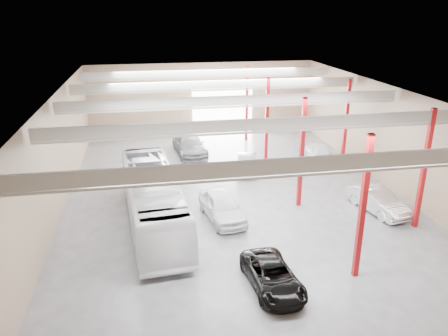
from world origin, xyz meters
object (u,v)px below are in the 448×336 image
object	(u,v)px
car_row_b	(247,164)
car_row_c	(189,144)
black_sedan	(272,276)
car_right_far	(320,154)
car_right_near	(378,201)
car_row_a	(222,206)
coach_bus	(153,199)

from	to	relation	value
car_row_b	car_row_c	distance (m)	6.49
black_sedan	car_right_far	world-z (taller)	car_right_far
black_sedan	car_right_near	xyz separation A→B (m)	(8.65, 6.44, 0.11)
black_sedan	car_right_near	bearing A→B (deg)	32.12
car_row_a	car_row_b	distance (m)	8.18
black_sedan	coach_bus	bearing A→B (deg)	121.04
coach_bus	black_sedan	xyz separation A→B (m)	(5.08, -7.09, -1.03)
car_row_b	car_right_far	world-z (taller)	car_right_far
car_right_far	black_sedan	bearing A→B (deg)	-111.78
car_right_far	car_row_a	bearing A→B (deg)	-131.45
coach_bus	car_row_b	size ratio (longest dim) A/B	2.93
black_sedan	car_row_b	bearing A→B (deg)	76.86
car_row_b	car_right_far	bearing A→B (deg)	24.12
car_row_b	car_row_c	world-z (taller)	car_row_c
car_right_near	car_right_far	xyz separation A→B (m)	(0.00, 9.45, -0.00)
black_sedan	car_row_b	xyz separation A→B (m)	(2.23, 14.74, 0.06)
coach_bus	car_row_c	world-z (taller)	coach_bus
car_right_near	car_right_far	bearing A→B (deg)	78.57
car_row_b	car_right_near	bearing A→B (deg)	-38.36
black_sedan	car_row_c	xyz separation A→B (m)	(-1.65, 19.94, 0.23)
car_row_c	car_right_near	bearing A→B (deg)	-58.29
car_row_a	car_row_c	world-z (taller)	car_row_c
coach_bus	car_row_a	world-z (taller)	coach_bus
car_row_a	car_right_near	size ratio (longest dim) A/B	1.09
car_row_c	car_right_far	size ratio (longest dim) A/B	1.37
coach_bus	car_row_b	distance (m)	10.62
car_row_c	car_right_near	distance (m)	16.98
coach_bus	car_row_c	distance (m)	13.31
black_sedan	car_right_near	size ratio (longest dim) A/B	1.00
car_row_a	car_right_near	bearing A→B (deg)	-13.77
black_sedan	car_right_far	distance (m)	18.09
car_row_a	black_sedan	bearing A→B (deg)	-90.87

